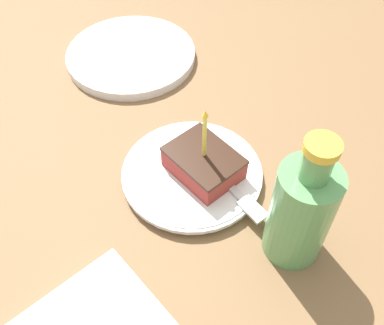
# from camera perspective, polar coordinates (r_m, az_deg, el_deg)

# --- Properties ---
(ground_plane) EXTENTS (2.40, 2.40, 0.04)m
(ground_plane) POSITION_cam_1_polar(r_m,az_deg,el_deg) (0.74, -0.00, -2.36)
(ground_plane) COLOR brown
(ground_plane) RESTS_ON ground
(plate) EXTENTS (0.22, 0.22, 0.02)m
(plate) POSITION_cam_1_polar(r_m,az_deg,el_deg) (0.71, 0.00, -1.46)
(plate) COLOR silver
(plate) RESTS_ON ground_plane
(cake_slice) EXTENTS (0.08, 0.11, 0.13)m
(cake_slice) POSITION_cam_1_polar(r_m,az_deg,el_deg) (0.68, 1.49, -0.02)
(cake_slice) COLOR #99332D
(cake_slice) RESTS_ON plate
(fork) EXTENTS (0.03, 0.17, 0.00)m
(fork) POSITION_cam_1_polar(r_m,az_deg,el_deg) (0.68, 4.91, -3.12)
(fork) COLOR silver
(fork) RESTS_ON plate
(bottle) EXTENTS (0.08, 0.08, 0.21)m
(bottle) POSITION_cam_1_polar(r_m,az_deg,el_deg) (0.59, 13.71, -5.98)
(bottle) COLOR #599959
(bottle) RESTS_ON ground_plane
(side_plate) EXTENTS (0.26, 0.26, 0.02)m
(side_plate) POSITION_cam_1_polar(r_m,az_deg,el_deg) (0.94, -7.75, 13.35)
(side_plate) COLOR silver
(side_plate) RESTS_ON ground_plane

